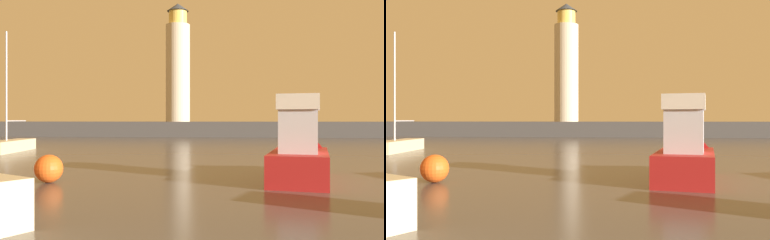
{
  "view_description": "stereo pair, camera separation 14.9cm",
  "coord_description": "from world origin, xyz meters",
  "views": [
    {
      "loc": [
        1.65,
        -0.91,
        2.27
      ],
      "look_at": [
        -0.05,
        16.45,
        2.26
      ],
      "focal_mm": 40.02,
      "sensor_mm": 36.0,
      "label": 1
    },
    {
      "loc": [
        1.8,
        -0.9,
        2.27
      ],
      "look_at": [
        -0.05,
        16.45,
        2.26
      ],
      "focal_mm": 40.02,
      "sensor_mm": 36.0,
      "label": 2
    }
  ],
  "objects": [
    {
      "name": "ground_plane",
      "position": [
        0.0,
        28.02,
        0.0
      ],
      "size": [
        220.0,
        220.0,
        0.0
      ],
      "primitive_type": "plane",
      "color": "#4C4742"
    },
    {
      "name": "breakwater",
      "position": [
        0.0,
        56.03,
        1.0
      ],
      "size": [
        97.53,
        4.66,
        1.99
      ],
      "primitive_type": "cube",
      "color": "#423F3D",
      "rests_on": "ground_plane"
    },
    {
      "name": "lighthouse",
      "position": [
        -5.84,
        56.03,
        9.51
      ],
      "size": [
        3.24,
        3.24,
        15.88
      ],
      "color": "beige",
      "rests_on": "breakwater"
    },
    {
      "name": "motorboat_1",
      "position": [
        4.23,
        15.99,
        0.91
      ],
      "size": [
        3.16,
        6.72,
        3.51
      ],
      "color": "#B21E1E",
      "rests_on": "ground_plane"
    },
    {
      "name": "sailboat_moored",
      "position": [
        -14.13,
        27.95,
        0.48
      ],
      "size": [
        1.99,
        6.26,
        8.39
      ],
      "color": "beige",
      "rests_on": "ground_plane"
    },
    {
      "name": "mooring_buoy",
      "position": [
        -4.98,
        13.87,
        0.51
      ],
      "size": [
        1.01,
        1.01,
        1.01
      ],
      "primitive_type": "sphere",
      "color": "#EA5919",
      "rests_on": "ground_plane"
    }
  ]
}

